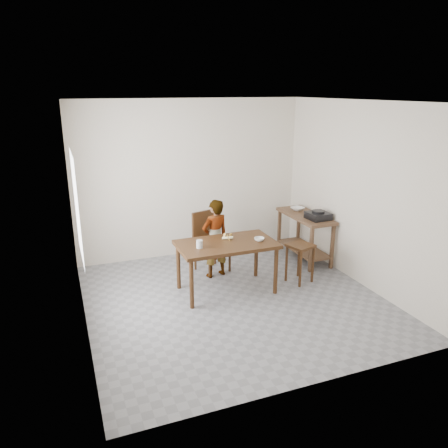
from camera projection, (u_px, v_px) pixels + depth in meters
name	position (u px, v px, depth m)	size (l,w,h in m)	color
floor	(234.00, 301.00, 6.17)	(4.00, 4.00, 0.04)	gray
ceiling	(236.00, 100.00, 5.35)	(4.00, 4.00, 0.04)	white
wall_back	(190.00, 179.00, 7.56)	(4.00, 0.04, 2.70)	silver
wall_front	(320.00, 261.00, 3.96)	(4.00, 0.04, 2.70)	silver
wall_left	(74.00, 224.00, 5.07)	(0.04, 4.00, 2.70)	silver
wall_right	(361.00, 194.00, 6.46)	(0.04, 4.00, 2.70)	silver
window_pane	(77.00, 206.00, 5.22)	(0.02, 1.10, 1.30)	silver
dining_table	(226.00, 267.00, 6.32)	(1.40, 0.80, 0.75)	#3C2310
prep_counter	(304.00, 237.00, 7.53)	(0.50, 1.20, 0.80)	brown
child	(215.00, 238.00, 6.77)	(0.46, 0.30, 1.25)	white
dining_chair	(212.00, 242.00, 7.01)	(0.47, 0.47, 0.97)	#3C2310
stool	(300.00, 263.00, 6.66)	(0.34, 0.34, 0.60)	#3C2310
glass_tumbler	(199.00, 244.00, 5.99)	(0.09, 0.09, 0.11)	silver
small_bowl	(259.00, 239.00, 6.28)	(0.15, 0.15, 0.05)	white
banana	(228.00, 238.00, 6.33)	(0.18, 0.13, 0.06)	yellow
serving_bowl	(298.00, 209.00, 7.66)	(0.22, 0.22, 0.06)	white
gas_burner	(318.00, 216.00, 7.14)	(0.34, 0.34, 0.11)	black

